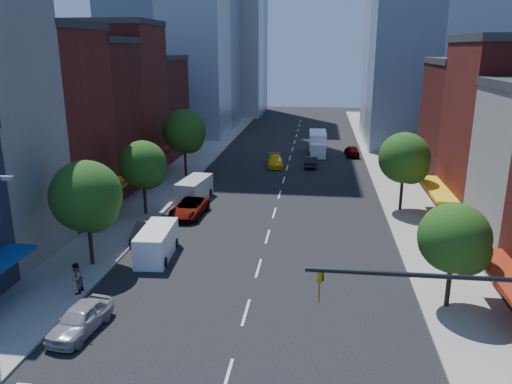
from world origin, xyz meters
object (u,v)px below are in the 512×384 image
Objects in this scene: cargo_van_near at (156,243)px; traffic_car_oncoming at (311,162)px; parked_car_second at (146,231)px; box_truck at (318,144)px; pedestrian_far at (76,278)px; traffic_car_far at (352,151)px; parked_car_rear at (189,185)px; taxi at (275,161)px; parked_car_third at (189,208)px; parked_car_front at (80,319)px; cargo_van_far at (194,190)px.

cargo_van_near is 1.29× the size of traffic_car_oncoming.
box_truck is (13.20, 34.73, 0.77)m from parked_car_second.
traffic_car_far is at bearing 154.42° from pedestrian_far.
box_truck is at bearing 70.14° from cargo_van_near.
cargo_van_near reaches higher than parked_car_rear.
parked_car_second is 27.34m from taxi.
parked_car_third is 0.71× the size of box_truck.
parked_car_rear is 17.91m from traffic_car_oncoming.
parked_car_second is at bearing -113.78° from taxi.
traffic_car_far is 4.91m from box_truck.
parked_car_third is at bearing 94.25° from parked_car_front.
traffic_car_oncoming is 0.94× the size of traffic_car_far.
cargo_van_far is at bearing -119.85° from taxi.
taxi is at bearing 77.09° from parked_car_third.
parked_car_front is at bearing -105.69° from box_truck.
parked_car_rear is 2.41× the size of pedestrian_far.
cargo_van_far is 19.55m from traffic_car_oncoming.
cargo_van_far reaches higher than parked_car_second.
cargo_van_far is (-0.71, 4.56, 0.34)m from parked_car_third.
parked_car_third is 21.09m from taxi.
parked_car_second is at bearing 58.09° from traffic_car_far.
traffic_car_oncoming is (10.43, 29.97, -0.41)m from cargo_van_near.
parked_car_third is 1.34× the size of traffic_car_oncoming.
traffic_car_far is 0.56× the size of box_truck.
cargo_van_near reaches higher than parked_car_third.
cargo_van_far is at bearing 102.20° from parked_car_third.
traffic_car_oncoming is 38.54m from pedestrian_far.
parked_car_second is 29.31m from traffic_car_oncoming.
parked_car_front is 0.85× the size of cargo_van_near.
traffic_car_far reaches higher than taxi.
parked_car_second is 1.02× the size of traffic_car_oncoming.
cargo_van_near reaches higher than parked_car_second.
parked_car_rear is (-1.10, 27.08, -0.08)m from parked_car_front.
parked_car_second is 37.16m from box_truck.
traffic_car_oncoming is (12.44, 26.54, -0.02)m from parked_car_second.
traffic_car_oncoming is (11.35, 39.97, -0.09)m from parked_car_front.
parked_car_front is 0.92× the size of taxi.
cargo_van_near is 40.68m from traffic_car_far.
parked_car_second is at bearing 101.59° from parked_car_front.
parked_car_third is at bearing -68.43° from parked_car_rear.
taxi is at bearing 74.18° from cargo_van_far.
parked_car_rear is at bearing 93.19° from cargo_van_near.
traffic_car_far is 47.52m from pedestrian_far.
cargo_van_far is (0.20, 23.91, 0.34)m from parked_car_front.
box_truck is (-4.80, 0.75, 0.72)m from traffic_car_far.
taxi is (5.91, 20.24, -0.06)m from parked_car_third.
cargo_van_far is 20.20m from pedestrian_far.
taxi is 0.63× the size of box_truck.
parked_car_third is 1.04× the size of cargo_van_near.
parked_car_front and parked_car_third have the same top height.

